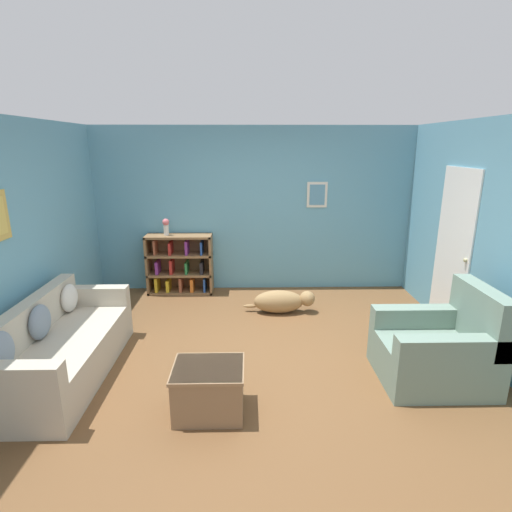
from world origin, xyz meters
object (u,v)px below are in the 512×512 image
object	(u,v)px
dog	(282,301)
vase	(166,226)
coffee_table	(209,388)
couch	(59,348)
recliner_chair	(440,349)
bookshelf	(180,265)

from	to	relation	value
dog	vase	bearing A→B (deg)	154.14
coffee_table	dog	size ratio (longest dim) A/B	0.61
couch	recliner_chair	size ratio (longest dim) A/B	1.87
recliner_chair	coffee_table	size ratio (longest dim) A/B	1.66
couch	bookshelf	size ratio (longest dim) A/B	1.88
coffee_table	recliner_chair	bearing A→B (deg)	11.84
recliner_chair	vase	size ratio (longest dim) A/B	3.98
dog	vase	xyz separation A→B (m)	(-1.75, 0.85, 0.93)
recliner_chair	dog	distance (m)	2.24
recliner_chair	coffee_table	world-z (taller)	recliner_chair
couch	dog	xyz separation A→B (m)	(2.41, 1.57, -0.14)
couch	dog	distance (m)	2.88
couch	coffee_table	xyz separation A→B (m)	(1.58, -0.61, -0.07)
dog	vase	size ratio (longest dim) A/B	3.90
vase	bookshelf	bearing A→B (deg)	6.71
coffee_table	dog	xyz separation A→B (m)	(0.83, 2.18, -0.07)
couch	vase	bearing A→B (deg)	74.77
vase	dog	bearing A→B (deg)	-25.86
bookshelf	vase	world-z (taller)	vase
bookshelf	vase	distance (m)	0.67
couch	vase	world-z (taller)	vase
dog	coffee_table	bearing A→B (deg)	-110.85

